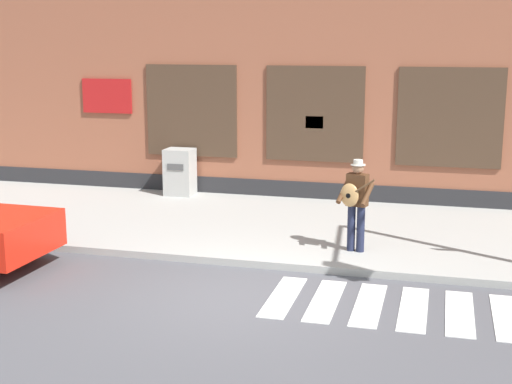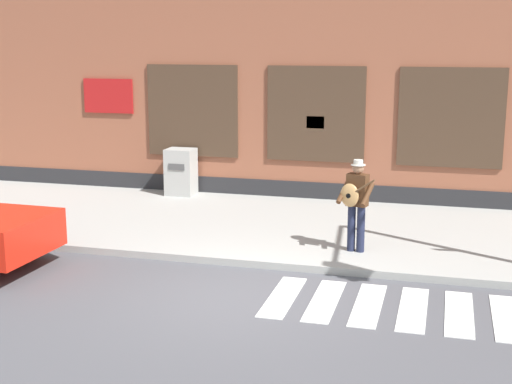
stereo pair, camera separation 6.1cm
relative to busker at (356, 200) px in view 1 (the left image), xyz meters
name	(u,v)px [view 1 (the left image)]	position (x,y,z in m)	size (l,w,h in m)	color
ground_plane	(236,297)	(-1.57, -2.57, -1.13)	(160.00, 160.00, 0.00)	#4C4C51
sidewalk	(291,228)	(-1.57, 1.63, -1.06)	(28.00, 5.41, 0.14)	#9E9E99
building_backdrop	(330,21)	(-1.57, 6.32, 3.40)	(28.00, 4.06, 9.07)	#99563D
crosswalk	(436,311)	(1.55, -2.38, -1.13)	(5.20, 1.90, 0.01)	silver
busker	(356,200)	(0.00, 0.00, 0.00)	(0.72, 0.64, 1.75)	#1E233D
utility_box	(180,172)	(-4.97, 3.88, -0.40)	(0.71, 0.62, 1.19)	#ADADA8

